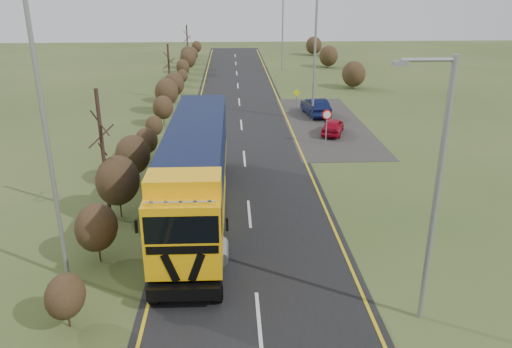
{
  "coord_description": "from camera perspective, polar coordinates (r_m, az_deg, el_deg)",
  "views": [
    {
      "loc": [
        -0.77,
        -17.37,
        10.17
      ],
      "look_at": [
        0.32,
        4.11,
        1.98
      ],
      "focal_mm": 35.0,
      "sensor_mm": 36.0,
      "label": 1
    }
  ],
  "objects": [
    {
      "name": "car_blue_sedan",
      "position": [
        41.79,
        6.81,
        7.62
      ],
      "size": [
        2.0,
        4.5,
        1.43
      ],
      "primitive_type": "imported",
      "rotation": [
        0.0,
        0.0,
        3.25
      ],
      "color": "black",
      "rests_on": "ground"
    },
    {
      "name": "lorry",
      "position": [
        22.88,
        -6.86,
        0.87
      ],
      "size": [
        2.97,
        15.28,
        4.25
      ],
      "rotation": [
        0.0,
        0.0,
        -0.01
      ],
      "color": "black",
      "rests_on": "ground"
    },
    {
      "name": "streetlight_near",
      "position": [
        15.57,
        19.73,
        -1.31
      ],
      "size": [
        1.8,
        0.18,
        8.43
      ],
      "color": "gray",
      "rests_on": "ground"
    },
    {
      "name": "lane_markings",
      "position": [
        28.91,
        -1.21,
        0.31
      ],
      "size": [
        7.52,
        116.0,
        0.01
      ],
      "color": "gold",
      "rests_on": "road"
    },
    {
      "name": "car_red_hatchback",
      "position": [
        36.58,
        8.77,
        5.41
      ],
      "size": [
        2.38,
        3.7,
        1.17
      ],
      "primitive_type": "imported",
      "rotation": [
        0.0,
        0.0,
        2.83
      ],
      "color": "#A1081E",
      "rests_on": "ground"
    },
    {
      "name": "warning_board",
      "position": [
        44.22,
        4.67,
        8.79
      ],
      "size": [
        0.64,
        0.11,
        1.67
      ],
      "color": "gray",
      "rests_on": "ground"
    },
    {
      "name": "streetlight_far",
      "position": [
        64.39,
        2.95,
        16.52
      ],
      "size": [
        2.05,
        0.19,
        9.68
      ],
      "color": "gray",
      "rests_on": "ground"
    },
    {
      "name": "hedgerow",
      "position": [
        27.18,
        -13.86,
        1.88
      ],
      "size": [
        2.24,
        102.04,
        6.05
      ],
      "color": "black",
      "rests_on": "ground"
    },
    {
      "name": "road",
      "position": [
        29.21,
        -1.22,
        0.48
      ],
      "size": [
        8.0,
        120.0,
        0.02
      ],
      "primitive_type": "cube",
      "color": "black",
      "rests_on": "ground"
    },
    {
      "name": "speed_sign",
      "position": [
        33.81,
        8.08,
        6.11
      ],
      "size": [
        0.66,
        0.1,
        2.41
      ],
      "color": "gray",
      "rests_on": "ground"
    },
    {
      "name": "left_pole",
      "position": [
        18.07,
        -22.93,
        4.57
      ],
      "size": [
        0.16,
        0.16,
        11.22
      ],
      "primitive_type": "cylinder",
      "color": "gray",
      "rests_on": "ground"
    },
    {
      "name": "streetlight_mid",
      "position": [
        39.31,
        6.56,
        14.19
      ],
      "size": [
        2.17,
        0.21,
        10.28
      ],
      "color": "gray",
      "rests_on": "ground"
    },
    {
      "name": "layby",
      "position": [
        39.41,
        7.85,
        5.71
      ],
      "size": [
        6.0,
        18.0,
        0.02
      ],
      "primitive_type": "cube",
      "color": "#312D2B",
      "rests_on": "ground"
    },
    {
      "name": "ground",
      "position": [
        20.14,
        -0.33,
        -9.48
      ],
      "size": [
        160.0,
        160.0,
        0.0
      ],
      "primitive_type": "plane",
      "color": "#36471E",
      "rests_on": "ground"
    }
  ]
}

